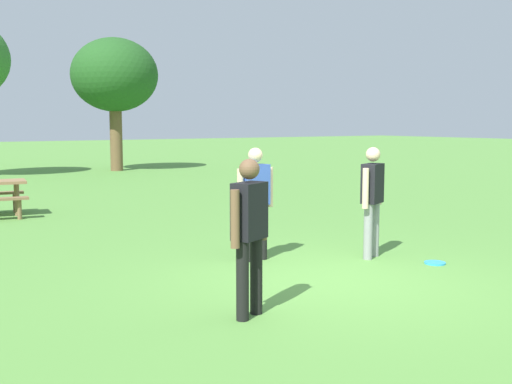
% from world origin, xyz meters
% --- Properties ---
extents(ground_plane, '(120.00, 120.00, 0.00)m').
position_xyz_m(ground_plane, '(0.00, 0.00, 0.00)').
color(ground_plane, '#568E3D').
extents(person_thrower, '(0.56, 0.36, 1.64)m').
position_xyz_m(person_thrower, '(1.33, 0.70, 0.94)').
color(person_thrower, gray).
rests_on(person_thrower, ground).
extents(person_catcher, '(0.56, 0.36, 1.64)m').
position_xyz_m(person_catcher, '(-1.69, -0.68, 0.94)').
color(person_catcher, black).
rests_on(person_catcher, ground).
extents(person_bystander, '(0.61, 0.23, 1.64)m').
position_xyz_m(person_bystander, '(-0.20, 1.50, 0.94)').
color(person_bystander, black).
rests_on(person_bystander, ground).
extents(frisbee, '(0.30, 0.30, 0.03)m').
position_xyz_m(frisbee, '(1.82, -0.09, 0.01)').
color(frisbee, '#2D9EDB').
rests_on(frisbee, ground).
extents(tree_slender_mid, '(3.50, 3.50, 5.38)m').
position_xyz_m(tree_slender_mid, '(4.11, 18.54, 3.85)').
color(tree_slender_mid, brown).
rests_on(tree_slender_mid, ground).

